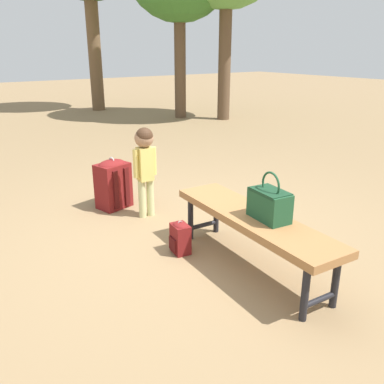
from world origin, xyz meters
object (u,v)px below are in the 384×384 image
Objects in this scene: backpack_small at (180,237)px; park_bench at (253,222)px; child_standing at (145,158)px; handbag at (269,203)px; backpack_large at (113,183)px.

park_bench is at bearing -148.81° from backpack_small.
backpack_small is (-0.87, 0.16, -0.47)m from child_standing.
handbag is 1.54m from child_standing.
backpack_large is at bearing 10.79° from handbag.
handbag is 0.65× the size of backpack_large.
park_bench is 1.75× the size of child_standing.
child_standing is (1.40, 0.17, 0.22)m from park_bench.
park_bench is 2.87× the size of backpack_large.
backpack_large is 1.31m from backpack_small.
handbag is 2.01m from backpack_large.
backpack_small is at bearing 28.87° from handbag.
backpack_large is at bearing 21.42° from child_standing.
child_standing is at bearing 6.74° from park_bench.
child_standing is 1.64× the size of backpack_large.
child_standing is at bearing -158.58° from backpack_large.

